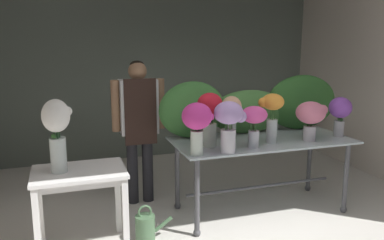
{
  "coord_description": "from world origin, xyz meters",
  "views": [
    {
      "loc": [
        -1.48,
        -2.17,
        1.82
      ],
      "look_at": [
        -0.35,
        1.23,
        1.08
      ],
      "focal_mm": 37.18,
      "sensor_mm": 36.0,
      "label": 1
    }
  ],
  "objects": [
    {
      "name": "wall_back",
      "position": [
        0.0,
        3.85,
        1.48
      ],
      "size": [
        5.03,
        0.12,
        2.95
      ],
      "primitive_type": "cube",
      "color": "slate",
      "rests_on": "ground"
    },
    {
      "name": "watering_can",
      "position": [
        -0.83,
        1.15,
        0.13
      ],
      "size": [
        0.35,
        0.18,
        0.34
      ],
      "color": "#4C704C",
      "rests_on": "ground"
    },
    {
      "name": "vase_fuchsia_peonies",
      "position": [
        0.24,
        1.14,
        1.06
      ],
      "size": [
        0.25,
        0.25,
        0.4
      ],
      "color": "silver",
      "rests_on": "display_table_glass"
    },
    {
      "name": "ground_plane",
      "position": [
        0.0,
        1.92,
        0.0
      ],
      "size": [
        8.47,
        8.47,
        0.0
      ],
      "primitive_type": "plane",
      "color": "silver"
    },
    {
      "name": "display_table_glass",
      "position": [
        0.47,
        1.41,
        0.67
      ],
      "size": [
        1.85,
        0.85,
        0.79
      ],
      "color": "silver",
      "rests_on": "ground"
    },
    {
      "name": "vase_crimson_stock",
      "position": [
        -0.14,
        1.32,
        1.11
      ],
      "size": [
        0.25,
        0.25,
        0.52
      ],
      "color": "silver",
      "rests_on": "display_table_glass"
    },
    {
      "name": "vase_magenta_ranunculus",
      "position": [
        -0.36,
        1.08,
        1.1
      ],
      "size": [
        0.29,
        0.27,
        0.48
      ],
      "color": "silver",
      "rests_on": "display_table_glass"
    },
    {
      "name": "vase_peach_snapdragons",
      "position": [
        0.17,
        1.52,
        1.07
      ],
      "size": [
        0.21,
        0.21,
        0.45
      ],
      "color": "silver",
      "rests_on": "display_table_glass"
    },
    {
      "name": "florist",
      "position": [
        -0.7,
        2.04,
        0.97
      ],
      "size": [
        0.58,
        0.24,
        1.59
      ],
      "color": "#232328",
      "rests_on": "ground"
    },
    {
      "name": "vase_sunset_carnations",
      "position": [
        0.49,
        1.26,
        1.11
      ],
      "size": [
        0.26,
        0.22,
        0.5
      ],
      "color": "silver",
      "rests_on": "display_table_glass"
    },
    {
      "name": "vase_white_roses_tall",
      "position": [
        -1.53,
        1.17,
        1.09
      ],
      "size": [
        0.24,
        0.22,
        0.61
      ],
      "color": "silver",
      "rests_on": "side_table_white"
    },
    {
      "name": "side_table_white",
      "position": [
        -1.38,
        1.17,
        0.63
      ],
      "size": [
        0.77,
        0.55,
        0.73
      ],
      "color": "white",
      "rests_on": "ground"
    },
    {
      "name": "vase_lilac_hydrangea",
      "position": [
        -0.06,
        1.06,
        1.09
      ],
      "size": [
        0.31,
        0.27,
        0.48
      ],
      "color": "silver",
      "rests_on": "display_table_glass"
    },
    {
      "name": "foliage_backdrop",
      "position": [
        0.51,
        1.71,
        1.08
      ],
      "size": [
        2.12,
        0.32,
        0.62
      ],
      "color": "#387033",
      "rests_on": "display_table_glass"
    },
    {
      "name": "vase_rosy_roses",
      "position": [
        0.91,
        1.21,
        1.05
      ],
      "size": [
        0.33,
        0.3,
        0.41
      ],
      "color": "silver",
      "rests_on": "display_table_glass"
    },
    {
      "name": "vase_violet_freesia",
      "position": [
        1.31,
        1.26,
        1.06
      ],
      "size": [
        0.24,
        0.24,
        0.42
      ],
      "color": "silver",
      "rests_on": "display_table_glass"
    }
  ]
}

